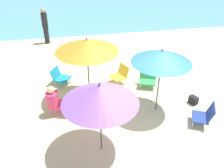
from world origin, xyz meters
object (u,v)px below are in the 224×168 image
umbrella_purple (100,94)px  beach_bag (193,100)px  person_b (54,100)px  umbrella_orange (87,46)px  beach_chair_a (148,77)px  beach_chair_d (60,76)px  umbrella_blue (162,57)px  beach_chair_b (120,74)px  beach_chair_c (205,115)px  person_a (45,25)px

umbrella_purple → beach_bag: umbrella_purple is taller
person_b → beach_bag: (4.08, -0.26, -0.35)m
umbrella_purple → umbrella_orange: bearing=91.2°
beach_chair_a → umbrella_purple: bearing=-17.5°
beach_chair_a → beach_chair_d: beach_chair_a is taller
beach_chair_d → umbrella_blue: bearing=-6.0°
umbrella_purple → person_b: (-1.08, 1.56, -1.10)m
beach_chair_a → beach_chair_b: bearing=-94.2°
umbrella_orange → beach_chair_a: 2.49m
beach_chair_c → person_a: 7.98m
beach_chair_a → person_a: size_ratio=0.43×
umbrella_blue → beach_bag: (1.20, 0.07, -1.57)m
person_a → beach_bag: person_a is taller
umbrella_blue → umbrella_purple: umbrella_blue is taller
umbrella_blue → umbrella_purple: bearing=-145.5°
umbrella_orange → person_b: size_ratio=2.12×
person_b → umbrella_orange: bearing=14.8°
umbrella_orange → beach_chair_d: size_ratio=2.78×
umbrella_purple → umbrella_orange: size_ratio=0.94×
umbrella_purple → umbrella_orange: umbrella_orange is taller
umbrella_blue → beach_bag: 1.98m
umbrella_blue → beach_chair_c: 1.93m
beach_chair_a → beach_chair_d: (-2.89, 0.65, -0.03)m
umbrella_blue → beach_chair_c: (1.03, -0.88, -1.37)m
beach_chair_d → beach_bag: bearing=4.0°
beach_chair_c → person_b: person_b is taller
umbrella_purple → beach_chair_b: (1.09, 2.94, -1.26)m
umbrella_orange → beach_chair_b: size_ratio=2.86×
umbrella_orange → beach_chair_d: (-0.90, 1.02, -1.47)m
umbrella_orange → beach_chair_a: (2.00, 0.37, -1.44)m
umbrella_orange → beach_chair_b: bearing=33.5°
umbrella_blue → beach_chair_d: size_ratio=2.69×
beach_chair_b → beach_bag: bearing=115.3°
umbrella_blue → umbrella_orange: 2.07m
umbrella_purple → person_b: 2.19m
beach_chair_b → umbrella_orange: bearing=9.5°
umbrella_orange → person_a: 5.15m
beach_chair_d → umbrella_orange: bearing=-18.8°
umbrella_blue → umbrella_orange: size_ratio=0.97×
person_b → umbrella_blue: bearing=-22.8°
beach_chair_b → person_a: (-2.59, 4.10, 0.53)m
beach_chair_c → beach_chair_d: size_ratio=0.98×
person_b → beach_chair_c: bearing=-33.6°
umbrella_blue → beach_chair_b: umbrella_blue is taller
umbrella_purple → beach_chair_b: umbrella_purple is taller
beach_chair_c → person_b: bearing=9.0°
beach_chair_d → person_b: person_b is taller
umbrella_orange → beach_chair_c: 3.69m
beach_chair_b → beach_chair_d: (-2.04, 0.27, -0.03)m
beach_chair_b → beach_chair_a: bearing=132.0°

